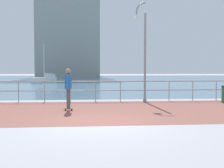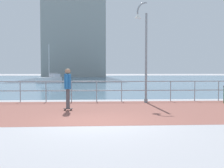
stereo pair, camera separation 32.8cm
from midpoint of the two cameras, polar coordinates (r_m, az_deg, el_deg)
The scene contains 8 objects.
ground at distance 49.14m, azimuth -4.63°, elevation 0.70°, with size 220.00×220.00×0.00m, color #9E9EA3.
brick_paving at distance 12.07m, azimuth -3.77°, elevation -5.43°, with size 28.00×6.92×0.01m, color brown.
harbor_water at distance 60.43m, azimuth -4.68°, elevation 1.07°, with size 180.00×88.00×0.00m, color slate.
waterfront_railing at distance 15.43m, azimuth -4.03°, elevation -0.70°, with size 25.25×0.06×1.16m.
lamppost at distance 15.05m, azimuth 5.71°, elevation 7.56°, with size 0.78×0.48×5.40m.
skateboarder at distance 11.99m, azimuth -9.79°, elevation -0.27°, with size 0.41×0.56×1.81m.
sailboat_blue at distance 39.91m, azimuth -13.92°, elevation 0.92°, with size 3.22×3.89×5.48m.
tower_slate at distance 88.60m, azimuth -8.94°, elevation 16.55°, with size 18.00×16.90×47.62m.
Camera 1 is at (-0.40, -9.10, 1.71)m, focal length 44.29 mm.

